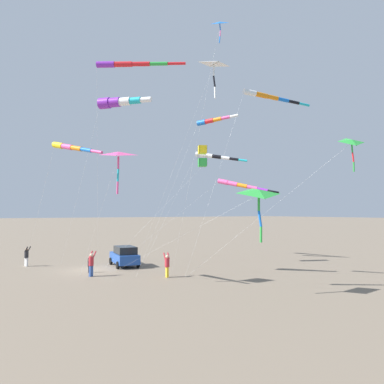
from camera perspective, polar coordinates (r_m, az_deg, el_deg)
The scene contains 20 objects.
ground_plane at distance 32.68m, azimuth -15.74°, elevation -11.95°, with size 600.00×600.00×0.00m, color #756654.
parked_car at distance 33.95m, azimuth -10.80°, elevation -10.06°, with size 4.48×2.45×1.85m.
cooler_box at distance 36.61m, azimuth -12.15°, elevation -10.71°, with size 0.62×0.42×0.42m.
person_adult_flyer at distance 29.24m, azimuth -15.91°, elevation -10.88°, with size 0.66×0.70×1.95m.
person_child_green_jacket at distance 36.62m, azimuth -25.09°, elevation -9.22°, with size 0.66×0.62×1.85m.
person_child_grey_jacket at distance 27.85m, azimuth -4.03°, elevation -11.48°, with size 0.59×0.47×1.87m.
person_bystander_far at distance 31.18m, azimuth -16.23°, elevation -11.17°, with size 0.42×0.37×1.18m.
kite_box_yellow_midlevel at distance 34.99m, azimuth 1.68°, elevation 5.78°, with size 3.26×9.29×11.54m.
kite_windsock_small_distant at distance 23.66m, azimuth -10.22°, elevation 19.55°, with size 10.64×4.76×14.37m.
kite_delta_green_low_center at distance 25.03m, azimuth -11.78°, elevation 5.83°, with size 6.22×2.37×9.29m.
kite_windsock_blue_topmost at distance 32.72m, azimuth 12.20°, elevation 14.76°, with size 2.11×11.96×15.53m.
kite_windsock_black_fish_shape at distance 38.62m, azimuth 3.55°, elevation 5.74°, with size 4.42×11.56×11.66m.
kite_windsock_long_streamer_right at distance 28.01m, azimuth 3.18°, elevation 11.38°, with size 5.45×5.94×12.34m.
kite_windsock_rainbow_low_near at distance 29.73m, azimuth -11.87°, elevation 13.97°, with size 10.96×4.53×14.23m.
kite_delta_red_high_left at distance 27.89m, azimuth 24.32°, elevation 7.30°, with size 9.48×9.29×10.43m.
kite_delta_teal_far_right at distance 32.24m, azimuth 3.60°, elevation 19.85°, with size 10.77×4.02×18.04m.
kite_windsock_white_trailing at distance 40.79m, azimuth 7.58°, elevation 1.13°, with size 8.02×14.89×8.97m.
kite_windsock_checkered_midright at distance 26.94m, azimuth -19.05°, elevation 6.81°, with size 14.42×3.01×10.26m.
kite_delta_striped_overhead at distance 21.83m, azimuth 10.74°, elevation -0.29°, with size 14.29×5.50×6.63m.
kite_delta_magenta_far_left at distance 27.33m, azimuth 4.43°, elevation 25.15°, with size 8.27×1.17×18.40m.
Camera 1 is at (-31.12, 8.63, 5.00)m, focal length 33.13 mm.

